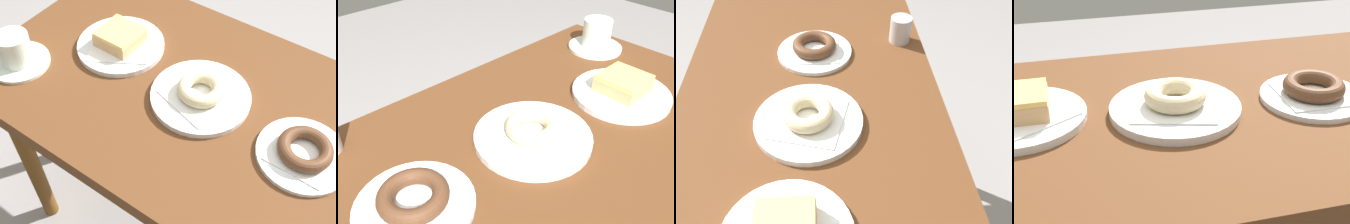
% 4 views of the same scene
% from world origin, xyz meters
% --- Properties ---
extents(table, '(1.18, 0.63, 0.74)m').
position_xyz_m(table, '(0.00, 0.00, 0.65)').
color(table, '#58331A').
rests_on(table, ground_plane).
extents(plate_glazed_square, '(0.23, 0.23, 0.01)m').
position_xyz_m(plate_glazed_square, '(0.30, -0.03, 0.75)').
color(plate_glazed_square, white).
rests_on(plate_glazed_square, table).
extents(napkin_glazed_square, '(0.21, 0.21, 0.00)m').
position_xyz_m(napkin_glazed_square, '(0.30, -0.03, 0.76)').
color(napkin_glazed_square, white).
rests_on(napkin_glazed_square, plate_glazed_square).
extents(donut_glazed_square, '(0.10, 0.10, 0.04)m').
position_xyz_m(donut_glazed_square, '(0.30, -0.03, 0.78)').
color(donut_glazed_square, tan).
rests_on(donut_glazed_square, napkin_glazed_square).
extents(plate_sugar_ring, '(0.24, 0.24, 0.02)m').
position_xyz_m(plate_sugar_ring, '(0.03, 0.00, 0.75)').
color(plate_sugar_ring, white).
rests_on(plate_sugar_ring, table).
extents(napkin_sugar_ring, '(0.18, 0.18, 0.00)m').
position_xyz_m(napkin_sugar_ring, '(0.03, 0.00, 0.76)').
color(napkin_sugar_ring, white).
rests_on(napkin_sugar_ring, plate_sugar_ring).
extents(donut_sugar_ring, '(0.11, 0.11, 0.03)m').
position_xyz_m(donut_sugar_ring, '(0.03, 0.00, 0.78)').
color(donut_sugar_ring, beige).
rests_on(donut_sugar_ring, napkin_sugar_ring).
extents(plate_chocolate_ring, '(0.20, 0.20, 0.01)m').
position_xyz_m(plate_chocolate_ring, '(-0.23, 0.01, 0.75)').
color(plate_chocolate_ring, white).
rests_on(plate_chocolate_ring, table).
extents(napkin_chocolate_ring, '(0.13, 0.13, 0.00)m').
position_xyz_m(napkin_chocolate_ring, '(-0.23, 0.01, 0.75)').
color(napkin_chocolate_ring, white).
rests_on(napkin_chocolate_ring, plate_chocolate_ring).
extents(donut_chocolate_ring, '(0.12, 0.12, 0.03)m').
position_xyz_m(donut_chocolate_ring, '(-0.23, 0.01, 0.77)').
color(donut_chocolate_ring, '#55331F').
rests_on(donut_chocolate_ring, napkin_chocolate_ring).
extents(coffee_cup, '(0.15, 0.15, 0.09)m').
position_xyz_m(coffee_cup, '(0.47, 0.16, 0.78)').
color(coffee_cup, silver).
rests_on(coffee_cup, table).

